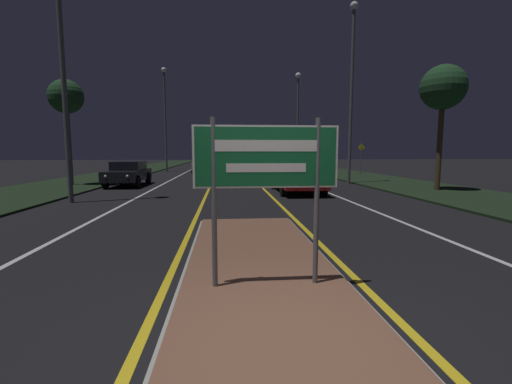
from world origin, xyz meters
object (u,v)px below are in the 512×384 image
Objects in this scene: warning_sign at (361,156)px; car_receding_0 at (297,176)px; streetlight_left_far at (165,109)px; car_receding_1 at (267,166)px; car_approaching_1 at (204,164)px; streetlight_right_far at (298,107)px; car_approaching_0 at (128,173)px; streetlight_right_near at (352,78)px; highway_sign at (266,167)px.

car_receding_0 is at bearing -124.39° from warning_sign.
warning_sign is (16.38, -6.47, -4.27)m from streetlight_left_far.
car_receding_0 is 13.29m from warning_sign.
car_receding_1 is (8.89, -5.56, -5.06)m from streetlight_left_far.
streetlight_left_far is 6.43m from car_approaching_1.
streetlight_right_far is (12.56, 0.06, 0.38)m from streetlight_left_far.
streetlight_right_near is at bearing -0.27° from car_approaching_0.
car_receding_1 is 7.59m from warning_sign.
car_receding_0 reaches higher than car_receding_1.
car_approaching_0 is (0.17, -13.52, -5.10)m from streetlight_left_far.
streetlight_left_far is 0.94× the size of streetlight_right_near.
streetlight_left_far is 18.12m from warning_sign.
streetlight_right_far is at bearing 11.25° from car_approaching_1.
car_approaching_0 is (-8.73, 3.90, -0.04)m from car_receding_0.
car_approaching_1 is 1.94× the size of warning_sign.
streetlight_right_far is 10.56m from car_approaching_1.
streetlight_right_near is at bearing -89.02° from streetlight_right_far.
streetlight_right_near is 13.64m from streetlight_right_far.
car_approaching_1 is at bearing -25.13° from streetlight_left_far.
car_receding_0 is at bearing -62.95° from streetlight_left_far.
car_receding_1 is at bearing 173.05° from warning_sign.
car_approaching_0 is 12.31m from car_approaching_1.
streetlight_right_far reaches higher than car_approaching_1.
streetlight_right_far is (-0.23, 13.63, 0.15)m from streetlight_right_near.
streetlight_right_far is at bearing 77.34° from highway_sign.
car_receding_0 is 9.56m from car_approaching_0.
streetlight_left_far is 2.02× the size of car_approaching_1.
warning_sign is (3.82, -6.53, -4.65)m from streetlight_right_far.
streetlight_right_near is 2.14× the size of car_approaching_1.
streetlight_left_far is 14.45m from car_approaching_0.
car_receding_0 is at bearing -101.86° from streetlight_right_far.
highway_sign is at bearing -68.57° from car_approaching_0.
streetlight_left_far is 2.00× the size of car_receding_0.
streetlight_left_far reaches higher than streetlight_right_far.
streetlight_left_far is at bearing 147.99° from car_receding_1.
car_approaching_0 is (-5.94, 15.14, -0.97)m from highway_sign.
streetlight_right_far is 2.01× the size of car_receding_1.
streetlight_left_far is 3.91× the size of warning_sign.
warning_sign is at bearing 55.61° from car_receding_0.
car_receding_0 is 16.55m from car_approaching_1.
car_approaching_0 is 17.70m from warning_sign.
streetlight_left_far is 20.20m from car_receding_0.
streetlight_left_far is 11.64m from car_receding_1.
streetlight_left_far is at bearing 117.05° from car_receding_0.
warning_sign is (16.22, 7.05, 0.83)m from car_approaching_0.
highway_sign is 0.22× the size of streetlight_right_near.
highway_sign is 27.07m from car_approaching_1.
car_receding_1 is 0.98× the size of car_approaching_1.
car_receding_1 is at bearing -32.01° from streetlight_left_far.
streetlight_right_near reaches higher than car_receding_1.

